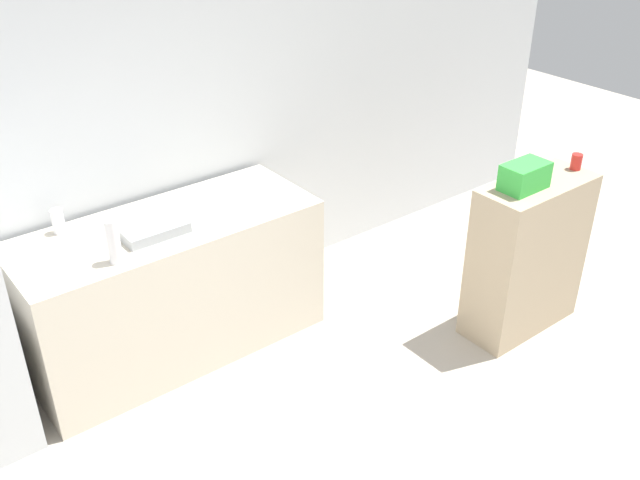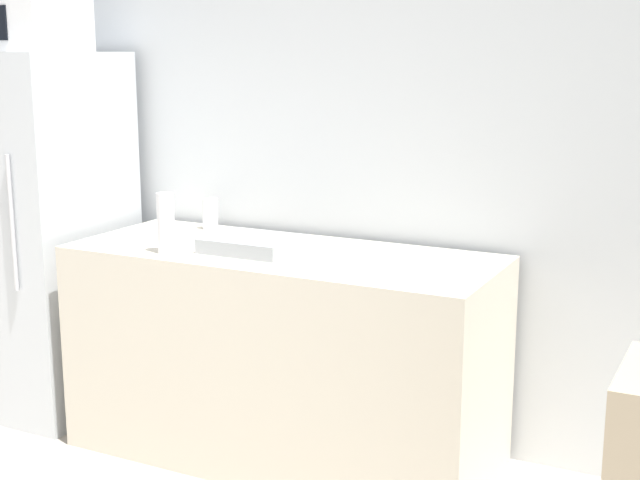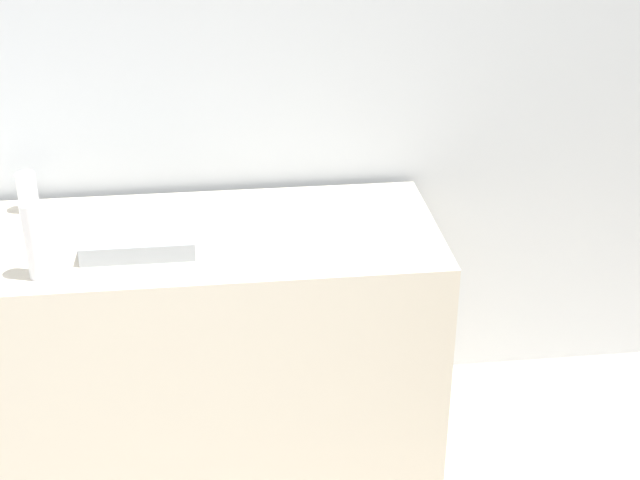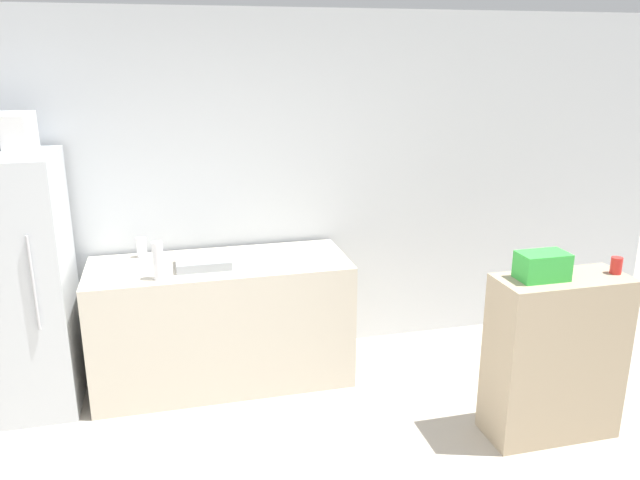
{
  "view_description": "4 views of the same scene",
  "coord_description": "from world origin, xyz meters",
  "px_view_note": "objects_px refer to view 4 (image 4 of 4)",
  "views": [
    {
      "loc": [
        -1.32,
        -1.19,
        2.86
      ],
      "look_at": [
        0.79,
        1.51,
        0.89
      ],
      "focal_mm": 40.0,
      "sensor_mm": 36.0,
      "label": 1
    },
    {
      "loc": [
        1.95,
        -0.89,
        1.7
      ],
      "look_at": [
        0.71,
        1.56,
        1.12
      ],
      "focal_mm": 50.0,
      "sensor_mm": 36.0,
      "label": 2
    },
    {
      "loc": [
        0.37,
        -0.51,
        2.24
      ],
      "look_at": [
        0.66,
        1.92,
        1.0
      ],
      "focal_mm": 50.0,
      "sensor_mm": 36.0,
      "label": 3
    },
    {
      "loc": [
        -0.12,
        -1.92,
        2.3
      ],
      "look_at": [
        0.75,
        1.52,
        1.22
      ],
      "focal_mm": 35.0,
      "sensor_mm": 36.0,
      "label": 4
    }
  ],
  "objects_px": {
    "refrigerator": "(15,286)",
    "bottle_tall": "(158,261)",
    "bottle_short": "(142,247)",
    "jar": "(616,265)",
    "basket": "(542,266)"
  },
  "relations": [
    {
      "from": "jar",
      "to": "bottle_short",
      "type": "bearing_deg",
      "value": 152.58
    },
    {
      "from": "bottle_tall",
      "to": "bottle_short",
      "type": "distance_m",
      "value": 0.51
    },
    {
      "from": "bottle_short",
      "to": "jar",
      "type": "bearing_deg",
      "value": -27.42
    },
    {
      "from": "bottle_short",
      "to": "jar",
      "type": "xyz_separation_m",
      "value": [
        2.76,
        -1.43,
        0.11
      ]
    },
    {
      "from": "bottle_tall",
      "to": "jar",
      "type": "relative_size",
      "value": 2.47
    },
    {
      "from": "refrigerator",
      "to": "bottle_tall",
      "type": "relative_size",
      "value": 6.86
    },
    {
      "from": "refrigerator",
      "to": "bottle_short",
      "type": "distance_m",
      "value": 0.84
    },
    {
      "from": "jar",
      "to": "bottle_tall",
      "type": "bearing_deg",
      "value": 160.47
    },
    {
      "from": "bottle_tall",
      "to": "bottle_short",
      "type": "height_order",
      "value": "bottle_tall"
    },
    {
      "from": "refrigerator",
      "to": "bottle_tall",
      "type": "distance_m",
      "value": 0.96
    },
    {
      "from": "refrigerator",
      "to": "jar",
      "type": "bearing_deg",
      "value": -18.24
    },
    {
      "from": "bottle_tall",
      "to": "basket",
      "type": "relative_size",
      "value": 0.87
    },
    {
      "from": "refrigerator",
      "to": "bottle_tall",
      "type": "xyz_separation_m",
      "value": [
        0.91,
        -0.23,
        0.17
      ]
    },
    {
      "from": "refrigerator",
      "to": "bottle_tall",
      "type": "height_order",
      "value": "refrigerator"
    },
    {
      "from": "refrigerator",
      "to": "basket",
      "type": "distance_m",
      "value": 3.29
    }
  ]
}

